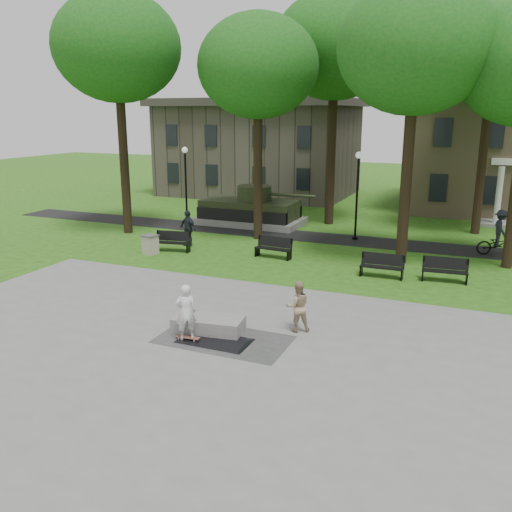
# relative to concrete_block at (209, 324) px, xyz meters

# --- Properties ---
(ground) EXTENTS (120.00, 120.00, 0.00)m
(ground) POSITION_rel_concrete_block_xyz_m (0.88, 2.23, -0.24)
(ground) COLOR #2A4D12
(ground) RESTS_ON ground
(plaza) EXTENTS (22.00, 16.00, 0.02)m
(plaza) POSITION_rel_concrete_block_xyz_m (0.88, -2.77, -0.23)
(plaza) COLOR gray
(plaza) RESTS_ON ground
(footpath) EXTENTS (44.00, 2.60, 0.01)m
(footpath) POSITION_rel_concrete_block_xyz_m (0.88, 14.23, -0.24)
(footpath) COLOR black
(footpath) RESTS_ON ground
(building_left) EXTENTS (15.00, 10.00, 7.20)m
(building_left) POSITION_rel_concrete_block_xyz_m (-10.12, 28.73, 3.35)
(building_left) COLOR #4C443D
(building_left) RESTS_ON ground
(tree_0) EXTENTS (6.80, 6.80, 12.97)m
(tree_0) POSITION_rel_concrete_block_xyz_m (-11.12, 11.23, 9.78)
(tree_0) COLOR black
(tree_0) RESTS_ON ground
(tree_1) EXTENTS (6.20, 6.20, 11.63)m
(tree_1) POSITION_rel_concrete_block_xyz_m (-3.62, 12.73, 8.71)
(tree_1) COLOR black
(tree_1) RESTS_ON ground
(tree_2) EXTENTS (6.60, 6.60, 12.16)m
(tree_2) POSITION_rel_concrete_block_xyz_m (4.38, 10.73, 9.07)
(tree_2) COLOR black
(tree_2) RESTS_ON ground
(tree_4) EXTENTS (7.20, 7.20, 13.50)m
(tree_4) POSITION_rel_concrete_block_xyz_m (-1.12, 18.23, 10.15)
(tree_4) COLOR black
(tree_4) RESTS_ON ground
(tree_5) EXTENTS (6.40, 6.40, 12.44)m
(tree_5) POSITION_rel_concrete_block_xyz_m (7.38, 18.73, 9.42)
(tree_5) COLOR black
(tree_5) RESTS_ON ground
(lamp_left) EXTENTS (0.36, 0.36, 4.73)m
(lamp_left) POSITION_rel_concrete_block_xyz_m (-9.12, 14.53, 2.55)
(lamp_left) COLOR black
(lamp_left) RESTS_ON ground
(lamp_mid) EXTENTS (0.36, 0.36, 4.73)m
(lamp_mid) POSITION_rel_concrete_block_xyz_m (1.38, 14.53, 2.55)
(lamp_mid) COLOR black
(lamp_mid) RESTS_ON ground
(tank_monument) EXTENTS (7.45, 3.40, 2.40)m
(tank_monument) POSITION_rel_concrete_block_xyz_m (-5.58, 16.23, 0.61)
(tank_monument) COLOR gray
(tank_monument) RESTS_ON ground
(puddle) EXTENTS (2.20, 1.20, 0.00)m
(puddle) POSITION_rel_concrete_block_xyz_m (0.54, -0.63, -0.22)
(puddle) COLOR black
(puddle) RESTS_ON plaza
(concrete_block) EXTENTS (2.32, 1.29, 0.45)m
(concrete_block) POSITION_rel_concrete_block_xyz_m (0.00, 0.00, 0.00)
(concrete_block) COLOR gray
(concrete_block) RESTS_ON plaza
(skateboard) EXTENTS (0.79, 0.26, 0.07)m
(skateboard) POSITION_rel_concrete_block_xyz_m (-0.29, -0.83, -0.19)
(skateboard) COLOR brown
(skateboard) RESTS_ON plaza
(skateboarder) EXTENTS (0.76, 0.73, 1.75)m
(skateboarder) POSITION_rel_concrete_block_xyz_m (-0.31, -0.84, 0.65)
(skateboarder) COLOR silver
(skateboarder) RESTS_ON plaza
(friend_watching) EXTENTS (1.00, 0.94, 1.64)m
(friend_watching) POSITION_rel_concrete_block_xyz_m (2.58, 1.11, 0.60)
(friend_watching) COLOR tan
(friend_watching) RESTS_ON plaza
(pedestrian_walker) EXTENTS (1.19, 0.80, 1.87)m
(pedestrian_walker) POSITION_rel_concrete_block_xyz_m (-6.31, 9.74, 0.69)
(pedestrian_walker) COLOR #20242B
(pedestrian_walker) RESTS_ON ground
(cyclist) EXTENTS (2.15, 1.29, 2.23)m
(cyclist) POSITION_rel_concrete_block_xyz_m (8.53, 13.94, 0.67)
(cyclist) COLOR black
(cyclist) RESTS_ON ground
(park_bench_0) EXTENTS (1.85, 0.82, 1.00)m
(park_bench_0) POSITION_rel_concrete_block_xyz_m (-6.43, 8.46, 0.28)
(park_bench_0) COLOR black
(park_bench_0) RESTS_ON ground
(park_bench_1) EXTENTS (1.83, 0.69, 1.00)m
(park_bench_1) POSITION_rel_concrete_block_xyz_m (-1.35, 9.25, 0.28)
(park_bench_1) COLOR black
(park_bench_1) RESTS_ON ground
(park_bench_2) EXTENTS (1.80, 0.53, 1.00)m
(park_bench_2) POSITION_rel_concrete_block_xyz_m (3.99, 8.05, 0.28)
(park_bench_2) COLOR black
(park_bench_2) RESTS_ON ground
(park_bench_3) EXTENTS (1.83, 0.67, 1.00)m
(park_bench_3) POSITION_rel_concrete_block_xyz_m (6.47, 8.42, 0.28)
(park_bench_3) COLOR black
(park_bench_3) RESTS_ON ground
(trash_bin) EXTENTS (0.81, 0.81, 0.96)m
(trash_bin) POSITION_rel_concrete_block_xyz_m (-7.15, 7.52, 0.24)
(trash_bin) COLOR #BEAF9D
(trash_bin) RESTS_ON ground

